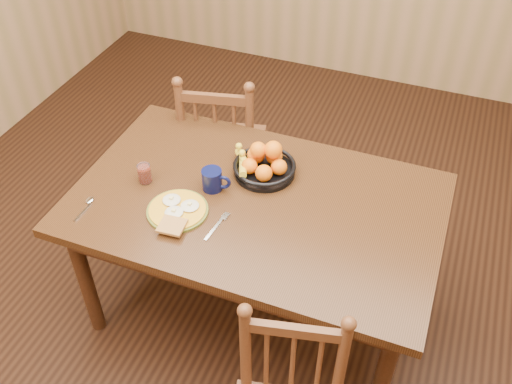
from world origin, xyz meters
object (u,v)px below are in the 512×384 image
(chair_far, at_px, (222,147))
(fruit_bowl, at_px, (263,164))
(breakfast_plate, at_px, (177,211))
(dining_table, at_px, (256,214))
(coffee_mug, at_px, (213,180))

(chair_far, distance_m, fruit_bowl, 0.68)
(breakfast_plate, xyz_separation_m, fruit_bowl, (0.25, 0.38, 0.04))
(chair_far, distance_m, breakfast_plate, 0.88)
(breakfast_plate, height_order, fruit_bowl, fruit_bowl)
(dining_table, bearing_deg, coffee_mug, 178.33)
(breakfast_plate, xyz_separation_m, coffee_mug, (0.08, 0.20, 0.04))
(chair_far, bearing_deg, breakfast_plate, 87.93)
(dining_table, distance_m, breakfast_plate, 0.36)
(coffee_mug, relative_size, fruit_bowl, 0.41)
(dining_table, xyz_separation_m, fruit_bowl, (-0.04, 0.19, 0.14))
(coffee_mug, distance_m, fruit_bowl, 0.25)
(breakfast_plate, bearing_deg, chair_far, 101.20)
(chair_far, xyz_separation_m, coffee_mug, (0.24, -0.62, 0.33))
(dining_table, relative_size, chair_far, 1.65)
(dining_table, bearing_deg, breakfast_plate, -146.02)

